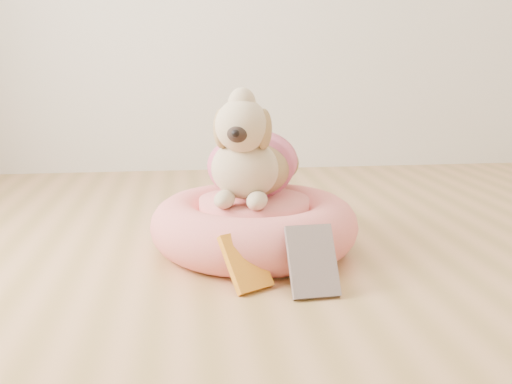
{
  "coord_description": "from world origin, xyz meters",
  "views": [
    {
      "loc": [
        -0.47,
        -1.34,
        0.66
      ],
      "look_at": [
        -0.22,
        0.58,
        0.23
      ],
      "focal_mm": 40.0,
      "sensor_mm": 36.0,
      "label": 1
    }
  ],
  "objects": [
    {
      "name": "floor",
      "position": [
        0.0,
        0.0,
        0.0
      ],
      "size": [
        4.5,
        4.5,
        0.0
      ],
      "primitive_type": "plane",
      "color": "#AF8748",
      "rests_on": "ground"
    },
    {
      "name": "book_white",
      "position": [
        -0.1,
        0.21,
        0.1
      ],
      "size": [
        0.15,
        0.14,
        0.19
      ],
      "primitive_type": "cube",
      "rotation": [
        -0.57,
        0.0,
        0.07
      ],
      "color": "silver",
      "rests_on": "floor"
    },
    {
      "name": "pet_bed",
      "position": [
        -0.22,
        0.63,
        0.09
      ],
      "size": [
        0.74,
        0.74,
        0.19
      ],
      "color": "#EB5C6E",
      "rests_on": "floor"
    },
    {
      "name": "dog",
      "position": [
        -0.23,
        0.66,
        0.39
      ],
      "size": [
        0.52,
        0.63,
        0.4
      ],
      "primitive_type": null,
      "rotation": [
        0.0,
        0.0,
        -0.3
      ],
      "color": "brown",
      "rests_on": "pet_bed"
    },
    {
      "name": "book_yellow",
      "position": [
        -0.29,
        0.27,
        0.08
      ],
      "size": [
        0.17,
        0.17,
        0.16
      ],
      "primitive_type": "cube",
      "rotation": [
        -0.64,
        0.0,
        0.51
      ],
      "color": "yellow",
      "rests_on": "floor"
    }
  ]
}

